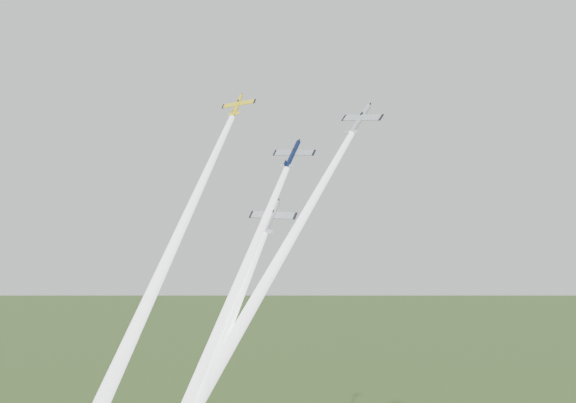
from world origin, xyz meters
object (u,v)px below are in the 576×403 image
object	(u,v)px
plane_yellow	(238,105)
plane_navy	(293,154)
plane_silver_right	(360,119)
plane_silver_low	(271,217)

from	to	relation	value
plane_yellow	plane_navy	distance (m)	16.20
plane_silver_right	plane_silver_low	distance (m)	22.27
plane_yellow	plane_navy	bearing A→B (deg)	-18.88
plane_yellow	plane_silver_low	world-z (taller)	plane_yellow
plane_silver_low	plane_navy	bearing A→B (deg)	90.95
plane_silver_low	plane_yellow	bearing A→B (deg)	138.11
plane_navy	plane_silver_low	bearing A→B (deg)	-87.42
plane_silver_right	plane_silver_low	xyz separation A→B (m)	(-10.96, -11.04, -15.94)
plane_silver_low	plane_silver_right	bearing A→B (deg)	50.97
plane_silver_right	plane_silver_low	world-z (taller)	plane_silver_right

